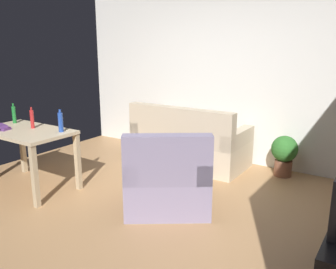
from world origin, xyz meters
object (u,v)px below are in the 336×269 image
(bottle_blue, at_px, (61,122))
(book_stack, at_px, (0,127))
(potted_plant, at_px, (284,153))
(desk, at_px, (26,138))
(armchair, at_px, (167,181))
(couch, at_px, (188,145))
(bottle_red, at_px, (32,119))
(bottle_green, at_px, (14,114))

(bottle_blue, distance_m, book_stack, 0.80)
(potted_plant, height_order, book_stack, book_stack)
(desk, relative_size, potted_plant, 2.11)
(armchair, height_order, book_stack, armchair)
(bottle_blue, bearing_deg, book_stack, -154.27)
(potted_plant, relative_size, book_stack, 2.18)
(couch, relative_size, desk, 1.40)
(armchair, relative_size, bottle_red, 4.52)
(bottle_green, height_order, book_stack, bottle_green)
(potted_plant, height_order, bottle_blue, bottle_blue)
(bottle_red, distance_m, bottle_blue, 0.46)
(desk, xyz_separation_m, bottle_red, (0.01, 0.11, 0.23))
(potted_plant, xyz_separation_m, bottle_red, (-2.57, -2.10, 0.55))
(armchair, distance_m, bottle_green, 2.34)
(couch, bearing_deg, armchair, 111.54)
(couch, relative_size, bottle_red, 6.25)
(book_stack, bearing_deg, bottle_red, 46.02)
(desk, bearing_deg, couch, 57.42)
(desk, distance_m, book_stack, 0.34)
(potted_plant, height_order, bottle_red, bottle_red)
(armchair, bearing_deg, potted_plant, -148.96)
(desk, bearing_deg, armchair, 15.01)
(couch, distance_m, bottle_green, 2.48)
(couch, distance_m, bottle_red, 2.24)
(armchair, bearing_deg, bottle_green, -27.05)
(book_stack, bearing_deg, bottle_green, 120.05)
(potted_plant, distance_m, bottle_green, 3.70)
(couch, relative_size, bottle_green, 6.33)
(bottle_green, distance_m, bottle_red, 0.46)
(desk, distance_m, armchair, 1.89)
(book_stack, bearing_deg, armchair, 17.26)
(couch, height_order, armchair, same)
(bottle_red, xyz_separation_m, book_stack, (-0.27, -0.28, -0.09))
(bottle_red, bearing_deg, bottle_green, 173.07)
(couch, bearing_deg, potted_plant, -166.95)
(desk, height_order, potted_plant, desk)
(desk, xyz_separation_m, book_stack, (-0.26, -0.17, 0.14))
(armchair, bearing_deg, desk, -20.21)
(bottle_green, bearing_deg, book_stack, -59.95)
(armchair, bearing_deg, bottle_red, -23.35)
(desk, height_order, bottle_red, bottle_red)
(bottle_green, xyz_separation_m, book_stack, (0.19, -0.33, -0.09))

